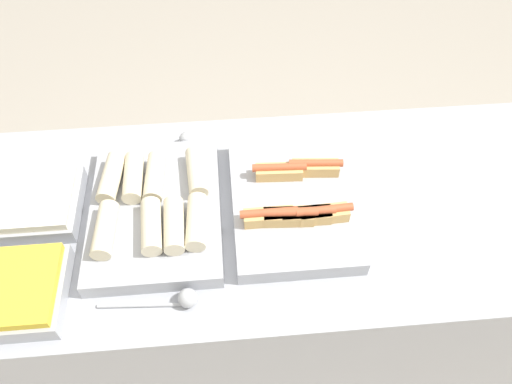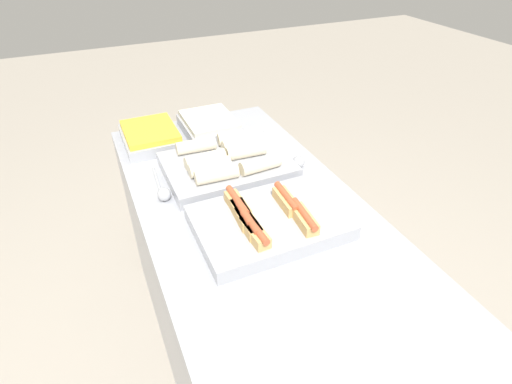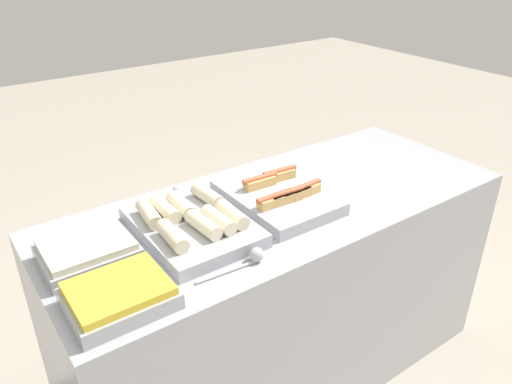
{
  "view_description": "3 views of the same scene",
  "coord_description": "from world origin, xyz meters",
  "px_view_note": "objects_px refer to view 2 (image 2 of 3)",
  "views": [
    {
      "loc": [
        -0.2,
        -0.85,
        2.05
      ],
      "look_at": [
        -0.13,
        0.0,
        0.99
      ],
      "focal_mm": 35.0,
      "sensor_mm": 36.0,
      "label": 1
    },
    {
      "loc": [
        0.87,
        -0.44,
        1.76
      ],
      "look_at": [
        -0.13,
        0.0,
        0.99
      ],
      "focal_mm": 28.0,
      "sensor_mm": 36.0,
      "label": 2
    },
    {
      "loc": [
        -1.1,
        -1.37,
        1.88
      ],
      "look_at": [
        -0.13,
        0.0,
        0.99
      ],
      "focal_mm": 35.0,
      "sensor_mm": 36.0,
      "label": 3
    }
  ],
  "objects_px": {
    "tray_hotdogs": "(268,221)",
    "tray_wraps": "(227,163)",
    "tray_side_back": "(209,125)",
    "tray_side_front": "(151,136)",
    "serving_spoon_far": "(296,161)",
    "serving_spoon_near": "(163,192)"
  },
  "relations": [
    {
      "from": "tray_hotdogs",
      "to": "tray_side_front",
      "type": "relative_size",
      "value": 1.6
    },
    {
      "from": "serving_spoon_near",
      "to": "tray_hotdogs",
      "type": "bearing_deg",
      "value": 40.67
    },
    {
      "from": "tray_side_back",
      "to": "serving_spoon_near",
      "type": "xyz_separation_m",
      "value": [
        0.43,
        -0.32,
        -0.01
      ]
    },
    {
      "from": "tray_hotdogs",
      "to": "serving_spoon_near",
      "type": "height_order",
      "value": "tray_hotdogs"
    },
    {
      "from": "tray_side_back",
      "to": "serving_spoon_near",
      "type": "bearing_deg",
      "value": -36.68
    },
    {
      "from": "tray_side_back",
      "to": "tray_hotdogs",
      "type": "bearing_deg",
      "value": -4.03
    },
    {
      "from": "tray_hotdogs",
      "to": "tray_wraps",
      "type": "distance_m",
      "value": 0.38
    },
    {
      "from": "tray_side_front",
      "to": "serving_spoon_near",
      "type": "bearing_deg",
      "value": -6.36
    },
    {
      "from": "tray_hotdogs",
      "to": "tray_side_back",
      "type": "xyz_separation_m",
      "value": [
        -0.74,
        0.05,
        0.0
      ]
    },
    {
      "from": "tray_hotdogs",
      "to": "serving_spoon_near",
      "type": "distance_m",
      "value": 0.41
    },
    {
      "from": "tray_side_back",
      "to": "serving_spoon_near",
      "type": "distance_m",
      "value": 0.54
    },
    {
      "from": "tray_hotdogs",
      "to": "tray_side_front",
      "type": "xyz_separation_m",
      "value": [
        -0.74,
        -0.22,
        0.0
      ]
    },
    {
      "from": "tray_side_front",
      "to": "serving_spoon_far",
      "type": "bearing_deg",
      "value": 49.3
    },
    {
      "from": "tray_hotdogs",
      "to": "tray_wraps",
      "type": "relative_size",
      "value": 0.98
    },
    {
      "from": "tray_hotdogs",
      "to": "tray_side_back",
      "type": "distance_m",
      "value": 0.74
    },
    {
      "from": "tray_wraps",
      "to": "serving_spoon_near",
      "type": "distance_m",
      "value": 0.28
    },
    {
      "from": "tray_side_front",
      "to": "serving_spoon_near",
      "type": "relative_size",
      "value": 1.18
    },
    {
      "from": "tray_side_front",
      "to": "tray_wraps",
      "type": "bearing_deg",
      "value": 31.98
    },
    {
      "from": "tray_side_front",
      "to": "serving_spoon_far",
      "type": "relative_size",
      "value": 1.21
    },
    {
      "from": "tray_side_front",
      "to": "tray_side_back",
      "type": "relative_size",
      "value": 1.0
    },
    {
      "from": "serving_spoon_near",
      "to": "serving_spoon_far",
      "type": "xyz_separation_m",
      "value": [
        -0.0,
        0.55,
        0.0
      ]
    },
    {
      "from": "tray_side_front",
      "to": "tray_side_back",
      "type": "bearing_deg",
      "value": 90.0
    }
  ]
}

